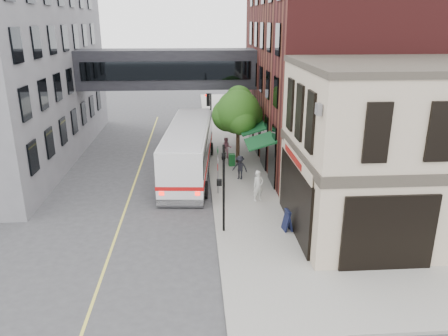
{
  "coord_description": "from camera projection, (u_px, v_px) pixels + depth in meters",
  "views": [
    {
      "loc": [
        -0.96,
        -17.79,
        10.28
      ],
      "look_at": [
        0.46,
        2.64,
        3.27
      ],
      "focal_mm": 35.0,
      "sensor_mm": 36.0,
      "label": 1
    }
  ],
  "objects": [
    {
      "name": "sidewalk_main",
      "position": [
        234.0,
        159.0,
        33.5
      ],
      "size": [
        4.0,
        60.0,
        0.15
      ],
      "primitive_type": "cube",
      "color": "gray",
      "rests_on": "ground"
    },
    {
      "name": "brick_building",
      "position": [
        339.0,
        65.0,
        32.73
      ],
      "size": [
        13.76,
        18.0,
        14.0
      ],
      "color": "#481616",
      "rests_on": "ground"
    },
    {
      "name": "street_tree",
      "position": [
        238.0,
        112.0,
        31.53
      ],
      "size": [
        3.8,
        3.2,
        5.6
      ],
      "color": "#382619",
      "rests_on": "sidewalk_main"
    },
    {
      "name": "bus",
      "position": [
        189.0,
        148.0,
        30.1
      ],
      "size": [
        3.79,
        12.55,
        3.33
      ],
      "color": "white",
      "rests_on": "ground"
    },
    {
      "name": "newspaper_box",
      "position": [
        232.0,
        160.0,
        31.66
      ],
      "size": [
        0.46,
        0.41,
        0.88
      ],
      "primitive_type": "cube",
      "rotation": [
        0.0,
        0.0,
        0.05
      ],
      "color": "#12501E",
      "rests_on": "sidewalk_main"
    },
    {
      "name": "skyway_bridge",
      "position": [
        168.0,
        69.0,
        34.87
      ],
      "size": [
        14.0,
        3.18,
        3.0
      ],
      "color": "black",
      "rests_on": "ground"
    },
    {
      "name": "street_sign_pole",
      "position": [
        218.0,
        166.0,
        26.19
      ],
      "size": [
        0.08,
        0.75,
        3.0
      ],
      "color": "gray",
      "rests_on": "sidewalk_main"
    },
    {
      "name": "traffic_signal_far",
      "position": [
        209.0,
        110.0,
        35.16
      ],
      "size": [
        0.53,
        0.28,
        4.5
      ],
      "color": "black",
      "rests_on": "sidewalk_main"
    },
    {
      "name": "traffic_signal_near",
      "position": [
        223.0,
        178.0,
        21.13
      ],
      "size": [
        0.44,
        0.22,
        4.6
      ],
      "color": "black",
      "rests_on": "sidewalk_main"
    },
    {
      "name": "lane_marking",
      "position": [
        135.0,
        180.0,
        29.29
      ],
      "size": [
        0.12,
        40.0,
        0.01
      ],
      "primitive_type": "cube",
      "color": "#D8CC4C",
      "rests_on": "ground"
    },
    {
      "name": "ground",
      "position": [
        218.0,
        253.0,
        20.18
      ],
      "size": [
        120.0,
        120.0,
        0.0
      ],
      "primitive_type": "plane",
      "color": "#38383A",
      "rests_on": "ground"
    },
    {
      "name": "corner_building",
      "position": [
        399.0,
        150.0,
        21.29
      ],
      "size": [
        10.19,
        8.12,
        8.45
      ],
      "color": "tan",
      "rests_on": "ground"
    },
    {
      "name": "pedestrian_a",
      "position": [
        258.0,
        186.0,
        25.39
      ],
      "size": [
        0.79,
        0.67,
        1.84
      ],
      "primitive_type": "imported",
      "rotation": [
        0.0,
        0.0,
        0.42
      ],
      "color": "silver",
      "rests_on": "sidewalk_main"
    },
    {
      "name": "sandwich_board",
      "position": [
        287.0,
        220.0,
        21.93
      ],
      "size": [
        0.48,
        0.66,
        1.09
      ],
      "primitive_type": "cube",
      "rotation": [
        0.0,
        0.0,
        0.15
      ],
      "color": "black",
      "rests_on": "sidewalk_main"
    },
    {
      "name": "pedestrian_b",
      "position": [
        227.0,
        148.0,
        33.14
      ],
      "size": [
        0.82,
        0.64,
        1.65
      ],
      "primitive_type": "imported",
      "rotation": [
        0.0,
        0.0,
        0.02
      ],
      "color": "#C68093",
      "rests_on": "sidewalk_main"
    },
    {
      "name": "pedestrian_c",
      "position": [
        240.0,
        167.0,
        28.9
      ],
      "size": [
        1.2,
        1.0,
        1.61
      ],
      "primitive_type": "imported",
      "rotation": [
        0.0,
        0.0,
        -0.46
      ],
      "color": "black",
      "rests_on": "sidewalk_main"
    }
  ]
}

